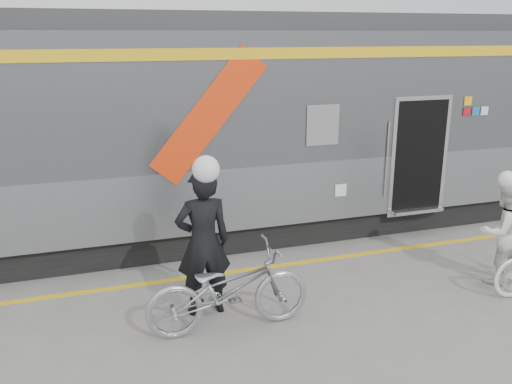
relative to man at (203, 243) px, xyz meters
name	(u,v)px	position (x,y,z in m)	size (l,w,h in m)	color
ground	(341,328)	(1.61, -1.01, -1.03)	(90.00, 90.00, 0.00)	slate
train	(281,124)	(2.31, 3.18, 1.02)	(24.00, 3.17, 4.10)	black
safety_strip	(283,265)	(1.61, 1.14, -1.03)	(24.00, 0.12, 0.01)	yellow
man	(203,243)	(0.00, 0.00, 0.00)	(0.75, 0.50, 2.07)	black
bicycle_left	(229,289)	(0.20, -0.55, -0.46)	(0.76, 2.17, 1.14)	#9C9FA3
woman	(503,232)	(4.59, -0.49, -0.21)	(0.80, 0.62, 1.64)	white
helmet_man	(201,155)	(0.00, 0.00, 1.21)	(0.36, 0.36, 0.36)	white
helmet_woman	(511,172)	(4.59, -0.49, 0.74)	(0.26, 0.26, 0.26)	white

